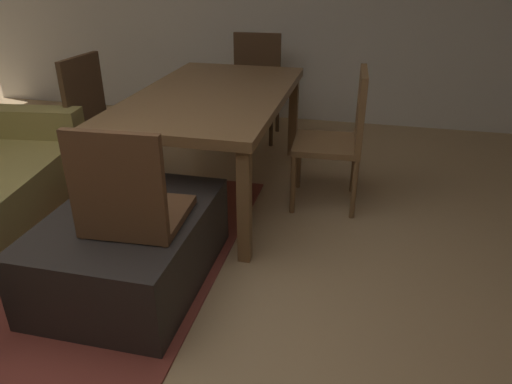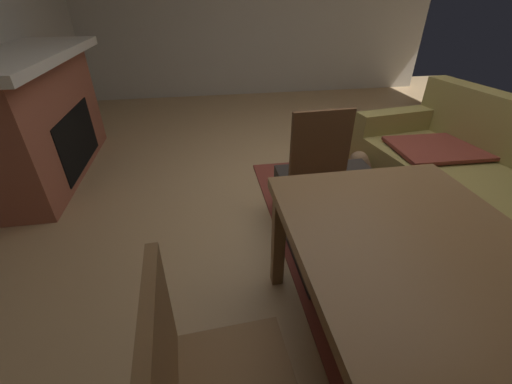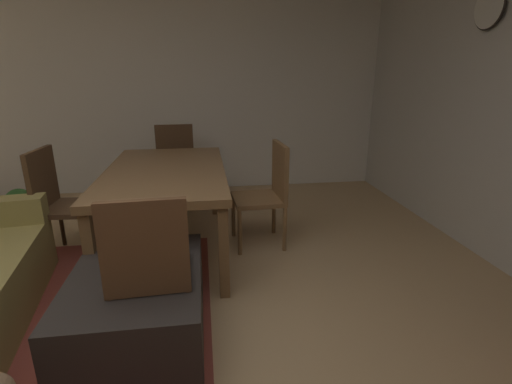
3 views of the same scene
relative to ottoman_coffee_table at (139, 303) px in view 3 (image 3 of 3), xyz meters
The scene contains 11 objects.
wall_right_window_side 3.28m from the ottoman_coffee_table, ahead, with size 0.12×6.21×2.80m, color white.
area_rug 0.61m from the ottoman_coffee_table, 90.00° to the left, with size 2.60×2.00×0.01m, color brown.
ottoman_coffee_table is the anchor object (origin of this frame).
tv_remote 0.21m from the ottoman_coffee_table, 85.48° to the right, with size 0.05×0.16×0.02m, color black.
dining_table 1.24m from the ottoman_coffee_table, ahead, with size 1.77×0.99×0.74m.
dining_chair_east 2.45m from the ottoman_coffee_table, ahead, with size 0.46×0.46×0.93m.
dining_chair_south 1.55m from the ottoman_coffee_table, 40.48° to the right, with size 0.46×0.46×0.93m.
dining_chair_west 0.36m from the ottoman_coffee_table, 141.84° to the right, with size 0.46×0.46×0.93m.
dining_chair_north 1.43m from the ottoman_coffee_table, 34.26° to the left, with size 0.47×0.47×0.93m.
potted_plant 2.34m from the ottoman_coffee_table, 37.74° to the left, with size 0.28×0.28×0.41m.
wall_clock 3.41m from the ottoman_coffee_table, 70.36° to the right, with size 0.34×0.03×0.34m.
Camera 3 is at (-1.42, -0.51, 1.52)m, focal length 26.37 mm.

